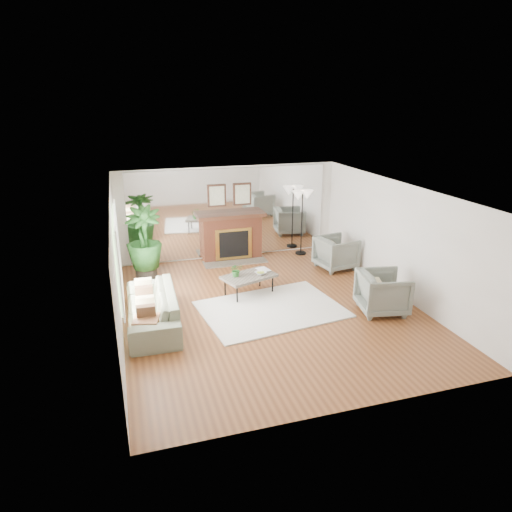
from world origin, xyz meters
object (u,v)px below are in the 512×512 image
object	(u,v)px
fireplace	(232,236)
armchair_front	(383,292)
sofa	(152,308)
potted_ficus	(144,241)
side_table	(147,322)
armchair_back	(336,253)
coffee_table	(249,277)
floor_lamp	(302,200)

from	to	relation	value
fireplace	armchair_front	xyz separation A→B (m)	(2.17, -4.09, -0.23)
sofa	potted_ficus	distance (m)	2.62
potted_ficus	side_table	bearing A→B (deg)	-93.65
armchair_front	potted_ficus	size ratio (longest dim) A/B	0.53
armchair_back	armchair_front	bearing A→B (deg)	165.86
side_table	armchair_front	bearing A→B (deg)	-1.10
coffee_table	potted_ficus	world-z (taller)	potted_ficus
potted_ficus	floor_lamp	size ratio (longest dim) A/B	0.98
fireplace	sofa	world-z (taller)	fireplace
fireplace	potted_ficus	world-z (taller)	fireplace
sofa	side_table	size ratio (longest dim) A/B	4.37
floor_lamp	coffee_table	bearing A→B (deg)	-133.63
armchair_back	side_table	world-z (taller)	armchair_back
coffee_table	floor_lamp	size ratio (longest dim) A/B	0.72
floor_lamp	potted_ficus	bearing A→B (deg)	-172.39
potted_ficus	floor_lamp	bearing A→B (deg)	7.61
sofa	floor_lamp	bearing A→B (deg)	127.09
side_table	potted_ficus	xyz separation A→B (m)	(0.21, 3.26, 0.53)
side_table	armchair_back	bearing A→B (deg)	26.82
coffee_table	potted_ficus	bearing A→B (deg)	141.16
side_table	floor_lamp	xyz separation A→B (m)	(4.54, 3.84, 1.13)
side_table	potted_ficus	size ratio (longest dim) A/B	0.30
fireplace	side_table	world-z (taller)	fireplace
sofa	armchair_front	size ratio (longest dim) A/B	2.50
armchair_front	floor_lamp	size ratio (longest dim) A/B	0.52
floor_lamp	fireplace	bearing A→B (deg)	175.38
fireplace	floor_lamp	world-z (taller)	fireplace
sofa	side_table	distance (m)	0.74
fireplace	armchair_front	world-z (taller)	fireplace
coffee_table	side_table	distance (m)	2.81
coffee_table	potted_ficus	size ratio (longest dim) A/B	0.74
armchair_back	side_table	distance (m)	5.56
armchair_back	side_table	xyz separation A→B (m)	(-4.97, -2.51, 0.00)
fireplace	sofa	distance (m)	4.09
armchair_back	potted_ficus	xyz separation A→B (m)	(-4.76, 0.75, 0.53)
sofa	coffee_table	bearing A→B (deg)	112.23
potted_ficus	fireplace	bearing A→B (deg)	17.34
side_table	floor_lamp	world-z (taller)	floor_lamp
coffee_table	potted_ficus	xyz separation A→B (m)	(-2.14, 1.72, 0.53)
sofa	potted_ficus	world-z (taller)	potted_ficus
fireplace	sofa	bearing A→B (deg)	-126.45
coffee_table	armchair_front	xyz separation A→B (m)	(2.39, -1.63, 0.01)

